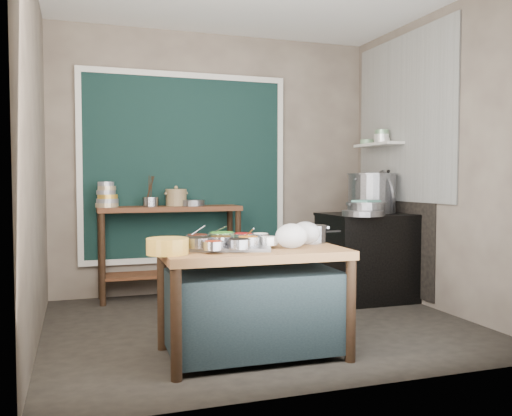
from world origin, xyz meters
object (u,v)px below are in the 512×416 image
object	(u,v)px
utensil_cup	(150,202)
stock_pot	(372,193)
ceramic_crock	(176,198)
steamer	(366,209)
prep_table	(253,302)
saucepan	(311,234)
stove_block	(369,258)
condiment_tray	(231,247)
yellow_basin	(167,246)
back_counter	(170,252)

from	to	relation	value
utensil_cup	stock_pot	distance (m)	2.28
ceramic_crock	steamer	world-z (taller)	ceramic_crock
prep_table	steamer	world-z (taller)	steamer
prep_table	ceramic_crock	bearing A→B (deg)	95.71
prep_table	ceramic_crock	size ratio (longest dim) A/B	5.41
saucepan	steamer	distance (m)	1.37
stove_block	condiment_tray	bearing A→B (deg)	-144.85
stove_block	utensil_cup	bearing A→B (deg)	160.75
yellow_basin	stock_pot	size ratio (longest dim) A/B	0.51
prep_table	utensil_cup	bearing A→B (deg)	103.20
condiment_tray	ceramic_crock	bearing A→B (deg)	90.52
back_counter	yellow_basin	world-z (taller)	back_counter
back_counter	yellow_basin	bearing A→B (deg)	-99.80
ceramic_crock	saucepan	bearing A→B (deg)	-70.29
condiment_tray	stock_pot	xyz separation A→B (m)	(1.91, 1.39, 0.32)
back_counter	condiment_tray	world-z (taller)	back_counter
prep_table	stock_pot	world-z (taller)	stock_pot
ceramic_crock	steamer	bearing A→B (deg)	-29.81
back_counter	ceramic_crock	bearing A→B (deg)	27.50
yellow_basin	ceramic_crock	bearing A→B (deg)	78.55
yellow_basin	saucepan	bearing A→B (deg)	14.17
saucepan	stove_block	bearing A→B (deg)	40.69
condiment_tray	stock_pot	bearing A→B (deg)	36.14
ceramic_crock	yellow_basin	bearing A→B (deg)	-101.45
steamer	stock_pot	bearing A→B (deg)	52.07
utensil_cup	ceramic_crock	world-z (taller)	ceramic_crock
utensil_cup	steamer	size ratio (longest dim) A/B	0.41
saucepan	stock_pot	xyz separation A→B (m)	(1.25, 1.25, 0.27)
back_counter	utensil_cup	bearing A→B (deg)	179.18
prep_table	stove_block	world-z (taller)	stove_block
saucepan	stock_pot	world-z (taller)	stock_pot
yellow_basin	stock_pot	world-z (taller)	stock_pot
prep_table	condiment_tray	distance (m)	0.41
back_counter	steamer	xyz separation A→B (m)	(1.75, -0.93, 0.47)
stock_pot	stove_block	bearing A→B (deg)	-129.76
steamer	saucepan	bearing A→B (deg)	-137.14
stove_block	stock_pot	world-z (taller)	stock_pot
utensil_cup	stove_block	bearing A→B (deg)	-19.25
yellow_basin	steamer	size ratio (longest dim) A/B	0.68
stove_block	ceramic_crock	size ratio (longest dim) A/B	3.90
prep_table	yellow_basin	bearing A→B (deg)	-168.64
back_counter	ceramic_crock	world-z (taller)	ceramic_crock
stove_block	condiment_tray	xyz separation A→B (m)	(-1.81, -1.27, 0.34)
stove_block	steamer	xyz separation A→B (m)	(-0.15, -0.20, 0.52)
saucepan	ceramic_crock	bearing A→B (deg)	105.97
yellow_basin	ceramic_crock	size ratio (longest dim) A/B	1.16
prep_table	stove_block	bearing A→B (deg)	39.13
stock_pot	steamer	size ratio (longest dim) A/B	1.34
stove_block	yellow_basin	world-z (taller)	yellow_basin
yellow_basin	stove_block	bearing A→B (deg)	31.85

